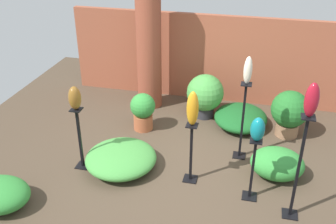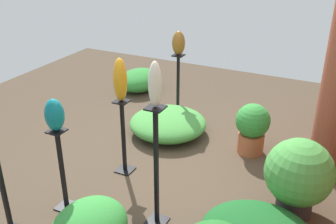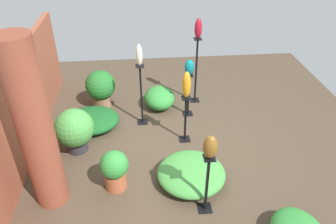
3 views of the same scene
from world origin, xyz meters
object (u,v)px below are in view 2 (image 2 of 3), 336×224
(potted_plant_front_right, at_px, (299,175))
(pedestal_teal, at_px, (63,174))
(art_vase_ivory, at_px, (155,85))
(art_vase_teal, at_px, (54,115))
(pedestal_ivory, at_px, (156,173))
(pedestal_amber, at_px, (124,140))
(art_vase_bronze, at_px, (179,43))
(potted_plant_front_left, at_px, (252,127))
(pedestal_bronze, at_px, (178,89))
(art_vase_amber, at_px, (120,80))

(potted_plant_front_right, bearing_deg, pedestal_teal, -65.58)
(art_vase_ivory, distance_m, art_vase_teal, 1.07)
(pedestal_ivory, distance_m, pedestal_teal, 1.00)
(pedestal_amber, bearing_deg, art_vase_bronze, -177.60)
(pedestal_ivory, bearing_deg, art_vase_teal, -77.21)
(art_vase_bronze, bearing_deg, art_vase_ivory, 20.10)
(art_vase_teal, bearing_deg, potted_plant_front_right, 114.42)
(potted_plant_front_left, bearing_deg, art_vase_ivory, -14.95)
(pedestal_ivory, relative_size, pedestal_teal, 1.38)
(potted_plant_front_right, bearing_deg, art_vase_bronze, -127.33)
(pedestal_bronze, distance_m, potted_plant_front_left, 1.44)
(pedestal_amber, distance_m, pedestal_teal, 0.89)
(pedestal_ivory, xyz_separation_m, art_vase_ivory, (0.00, 0.00, 0.90))
(art_vase_ivory, relative_size, potted_plant_front_left, 0.61)
(pedestal_ivory, bearing_deg, potted_plant_front_right, 122.49)
(art_vase_teal, xyz_separation_m, potted_plant_front_right, (-0.98, 2.16, -0.62))
(art_vase_bronze, bearing_deg, pedestal_ivory, 20.10)
(art_vase_amber, xyz_separation_m, potted_plant_front_right, (-0.11, 1.98, -0.72))
(pedestal_ivory, xyz_separation_m, pedestal_bronze, (-2.32, -0.85, -0.13))
(pedestal_teal, distance_m, potted_plant_front_right, 2.37)
(pedestal_amber, relative_size, art_vase_bronze, 2.63)
(pedestal_bronze, relative_size, potted_plant_front_left, 1.46)
(pedestal_amber, distance_m, potted_plant_front_left, 1.66)
(art_vase_bronze, relative_size, potted_plant_front_left, 0.52)
(potted_plant_front_right, bearing_deg, art_vase_amber, -86.73)
(art_vase_amber, relative_size, art_vase_bronze, 1.43)
(art_vase_ivory, xyz_separation_m, art_vase_teal, (0.22, -0.96, -0.40))
(art_vase_amber, bearing_deg, art_vase_ivory, 50.23)
(pedestal_amber, height_order, potted_plant_front_left, pedestal_amber)
(pedestal_amber, xyz_separation_m, potted_plant_front_right, (-0.11, 1.98, 0.04))
(pedestal_bronze, height_order, art_vase_amber, art_vase_amber)
(pedestal_bronze, distance_m, art_vase_bronze, 0.72)
(pedestal_bronze, xyz_separation_m, art_vase_bronze, (0.00, 0.00, 0.72))
(pedestal_ivory, relative_size, art_vase_ivory, 3.03)
(art_vase_teal, xyz_separation_m, potted_plant_front_left, (-1.97, 1.43, -0.71))
(pedestal_ivory, xyz_separation_m, pedestal_teal, (0.22, -0.96, -0.17))
(pedestal_teal, xyz_separation_m, art_vase_bronze, (-2.54, 0.11, 0.76))
(pedestal_ivory, distance_m, art_vase_bronze, 2.54)
(pedestal_ivory, height_order, art_vase_ivory, art_vase_ivory)
(art_vase_ivory, xyz_separation_m, art_vase_bronze, (-2.32, -0.85, -0.31))
(pedestal_ivory, height_order, art_vase_teal, pedestal_ivory)
(pedestal_ivory, bearing_deg, art_vase_bronze, -159.90)
(pedestal_amber, xyz_separation_m, potted_plant_front_left, (-1.10, 1.25, -0.04))
(art_vase_ivory, height_order, art_vase_amber, art_vase_ivory)
(pedestal_bronze, height_order, potted_plant_front_right, pedestal_bronze)
(art_vase_amber, bearing_deg, pedestal_bronze, -177.60)
(pedestal_bronze, relative_size, potted_plant_front_right, 1.20)
(potted_plant_front_left, bearing_deg, pedestal_amber, -48.58)
(art_vase_amber, height_order, potted_plant_front_left, art_vase_amber)
(potted_plant_front_right, bearing_deg, art_vase_teal, -65.58)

